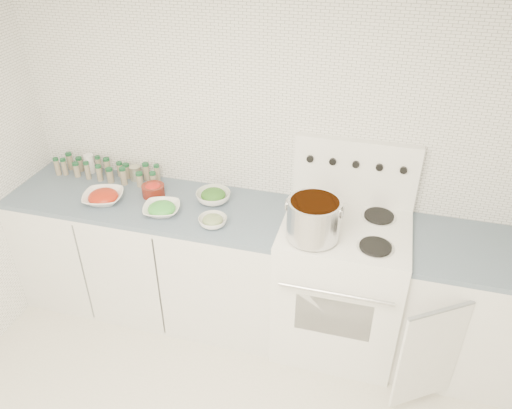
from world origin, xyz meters
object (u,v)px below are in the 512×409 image
object	(u,v)px
stove	(340,282)
bowl_tomato	(103,197)
stock_pot	(314,217)
bowl_snowpea	(162,209)

from	to	relation	value
stove	bowl_tomato	bearing A→B (deg)	-176.65
stock_pot	bowl_snowpea	bearing A→B (deg)	176.87
bowl_snowpea	stock_pot	bearing A→B (deg)	-3.13
stock_pot	bowl_tomato	size ratio (longest dim) A/B	1.04
stock_pot	bowl_tomato	bearing A→B (deg)	176.75
stove	stock_pot	distance (m)	0.63
stock_pot	bowl_tomato	world-z (taller)	stock_pot
stove	bowl_tomato	world-z (taller)	stove
bowl_snowpea	bowl_tomato	bearing A→B (deg)	176.48
stock_pot	bowl_snowpea	distance (m)	0.97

